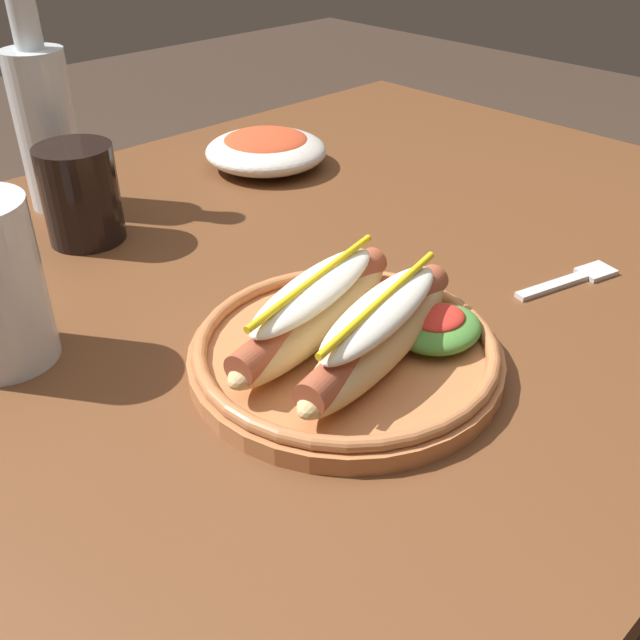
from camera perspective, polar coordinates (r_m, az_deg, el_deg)
name	(u,v)px	position (r m, az deg, el deg)	size (l,w,h in m)	color
dining_table	(272,360)	(0.77, -3.80, -3.16)	(1.29, 0.86, 0.74)	brown
hot_dog_plate	(350,338)	(0.58, 2.38, -1.44)	(0.26, 0.26, 0.08)	#B77042
fork	(573,279)	(0.75, 19.47, 3.08)	(0.12, 0.05, 0.00)	silver
soda_cup	(81,194)	(0.81, -18.47, 9.45)	(0.08, 0.08, 0.10)	black
glass_bottle	(45,120)	(0.90, -20.98, 14.60)	(0.07, 0.07, 0.27)	silver
side_bowl	(266,149)	(0.99, -4.31, 13.39)	(0.16, 0.16, 0.05)	silver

